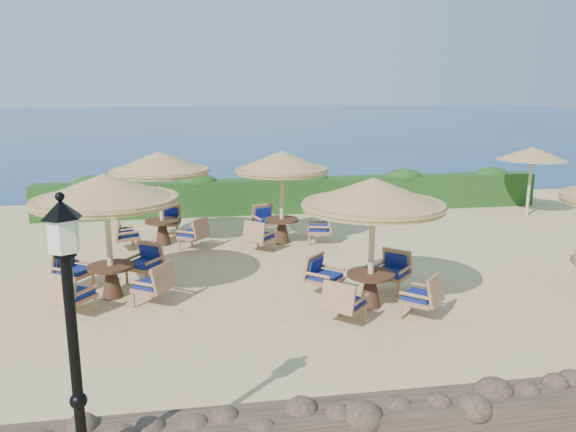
% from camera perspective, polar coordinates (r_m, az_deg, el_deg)
% --- Properties ---
extents(ground, '(120.00, 120.00, 0.00)m').
position_cam_1_polar(ground, '(13.50, 6.31, -6.00)').
color(ground, '#CBB781').
rests_on(ground, ground).
extents(sea, '(160.00, 160.00, 0.00)m').
position_cam_1_polar(sea, '(82.48, -6.96, 9.73)').
color(sea, navy).
rests_on(sea, ground).
extents(hedge, '(18.00, 0.90, 1.20)m').
position_cam_1_polar(hedge, '(20.15, 0.88, 2.14)').
color(hedge, '#183D13').
rests_on(hedge, ground).
extents(stone_wall, '(15.00, 0.65, 0.44)m').
position_cam_1_polar(stone_wall, '(8.15, 18.69, -18.28)').
color(stone_wall, brown).
rests_on(stone_wall, ground).
extents(lamp_post, '(0.44, 0.44, 3.31)m').
position_cam_1_polar(lamp_post, '(6.29, -20.77, -14.37)').
color(lamp_post, black).
rests_on(lamp_post, ground).
extents(extra_parasol, '(2.30, 2.30, 2.41)m').
position_cam_1_polar(extra_parasol, '(20.94, 23.57, 5.83)').
color(extra_parasol, beige).
rests_on(extra_parasol, ground).
extents(cafe_set_0, '(3.00, 3.00, 2.65)m').
position_cam_1_polar(cafe_set_0, '(12.12, -17.94, 0.46)').
color(cafe_set_0, beige).
rests_on(cafe_set_0, ground).
extents(cafe_set_1, '(2.84, 2.84, 2.65)m').
position_cam_1_polar(cafe_set_1, '(11.16, 8.59, -0.28)').
color(cafe_set_1, beige).
rests_on(cafe_set_1, ground).
extents(cafe_set_3, '(2.80, 2.81, 2.65)m').
position_cam_1_polar(cafe_set_3, '(16.00, -12.87, 3.75)').
color(cafe_set_3, beige).
rests_on(cafe_set_3, ground).
extents(cafe_set_4, '(2.75, 2.75, 2.65)m').
position_cam_1_polar(cafe_set_4, '(15.77, -0.63, 3.82)').
color(cafe_set_4, beige).
rests_on(cafe_set_4, ground).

